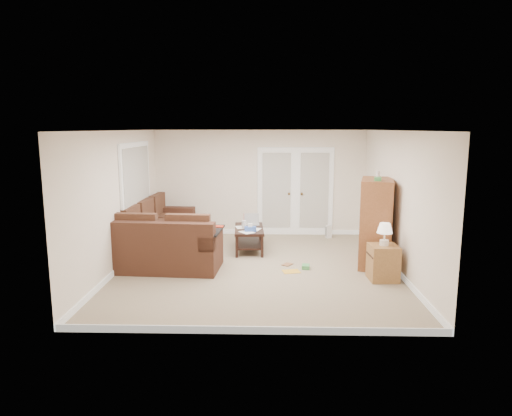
{
  "coord_description": "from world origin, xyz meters",
  "views": [
    {
      "loc": [
        0.19,
        -8.08,
        2.54
      ],
      "look_at": [
        -0.02,
        0.12,
        1.1
      ],
      "focal_mm": 32.0,
      "sensor_mm": 36.0,
      "label": 1
    }
  ],
  "objects_px": {
    "coffee_table": "(249,238)",
    "side_cabinet": "(383,260)",
    "sectional_sofa": "(160,239)",
    "tv_armoire": "(376,222)"
  },
  "relations": [
    {
      "from": "coffee_table",
      "to": "sectional_sofa",
      "type": "bearing_deg",
      "value": -164.16
    },
    {
      "from": "coffee_table",
      "to": "tv_armoire",
      "type": "xyz_separation_m",
      "value": [
        2.39,
        -0.99,
        0.56
      ]
    },
    {
      "from": "coffee_table",
      "to": "side_cabinet",
      "type": "height_order",
      "value": "side_cabinet"
    },
    {
      "from": "sectional_sofa",
      "to": "coffee_table",
      "type": "bearing_deg",
      "value": 22.88
    },
    {
      "from": "sectional_sofa",
      "to": "coffee_table",
      "type": "xyz_separation_m",
      "value": [
        1.74,
        0.6,
        -0.11
      ]
    },
    {
      "from": "tv_armoire",
      "to": "coffee_table",
      "type": "bearing_deg",
      "value": 170.82
    },
    {
      "from": "coffee_table",
      "to": "side_cabinet",
      "type": "bearing_deg",
      "value": -41.64
    },
    {
      "from": "coffee_table",
      "to": "tv_armoire",
      "type": "bearing_deg",
      "value": -25.76
    },
    {
      "from": "coffee_table",
      "to": "side_cabinet",
      "type": "distance_m",
      "value": 2.99
    },
    {
      "from": "coffee_table",
      "to": "side_cabinet",
      "type": "xyz_separation_m",
      "value": [
        2.34,
        -1.86,
        0.09
      ]
    }
  ]
}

